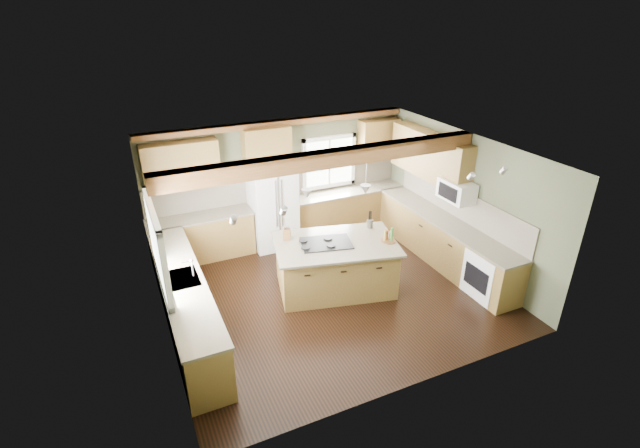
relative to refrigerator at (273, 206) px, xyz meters
name	(u,v)px	position (x,y,z in m)	size (l,w,h in m)	color
floor	(330,292)	(0.30, -2.12, -0.90)	(5.60, 5.60, 0.00)	black
ceiling	(331,152)	(0.30, -2.12, 1.70)	(5.60, 5.60, 0.00)	silver
wall_back	(279,180)	(0.30, 0.38, 0.40)	(5.60, 5.60, 0.00)	#4F553C
wall_left	(158,262)	(-2.50, -2.12, 0.40)	(5.00, 5.00, 0.00)	#4F553C
wall_right	(462,200)	(3.10, -2.12, 0.40)	(5.00, 5.00, 0.00)	#4F553C
ceiling_beam	(329,159)	(0.30, -2.02, 1.57)	(5.55, 0.26, 0.26)	#523017
soffit_trim	(279,123)	(0.30, 0.28, 1.64)	(5.55, 0.20, 0.10)	#523017
backsplash_back	(280,184)	(0.30, 0.36, 0.31)	(5.58, 0.03, 0.58)	brown
backsplash_right	(459,204)	(3.08, -2.07, 0.31)	(0.03, 3.70, 0.58)	brown
base_cab_back_left	(202,238)	(-1.49, 0.08, -0.46)	(2.02, 0.60, 0.88)	brown
counter_back_left	(200,217)	(-1.49, 0.08, 0.00)	(2.06, 0.64, 0.04)	brown
base_cab_back_right	(347,210)	(1.79, 0.08, -0.46)	(2.62, 0.60, 0.88)	brown
counter_back_right	(348,191)	(1.79, 0.08, 0.00)	(2.66, 0.64, 0.04)	brown
base_cab_left	(186,304)	(-2.20, -2.07, -0.46)	(0.60, 3.70, 0.88)	brown
counter_left	(182,279)	(-2.20, -2.07, 0.00)	(0.64, 3.74, 0.04)	brown
base_cab_right	(443,242)	(2.80, -2.07, -0.46)	(0.60, 3.70, 0.88)	brown
counter_right	(446,221)	(2.80, -2.07, 0.00)	(0.64, 3.74, 0.04)	brown
upper_cab_back_left	(181,166)	(-1.69, 0.21, 1.05)	(1.40, 0.35, 0.90)	brown
upper_cab_over_fridge	(267,145)	(0.00, 0.21, 1.25)	(0.96, 0.35, 0.70)	brown
upper_cab_right	(430,156)	(2.92, -1.22, 1.05)	(0.35, 2.20, 0.90)	brown
upper_cab_back_corner	(378,140)	(2.60, 0.21, 1.05)	(0.90, 0.35, 0.90)	brown
window_left	(156,246)	(-2.48, -2.07, 0.65)	(0.04, 1.60, 1.05)	white
window_back	(329,162)	(1.45, 0.36, 0.65)	(1.10, 0.04, 1.00)	white
sink	(182,279)	(-2.20, -2.07, 0.01)	(0.50, 0.65, 0.03)	#262628
faucet	(192,268)	(-2.02, -2.07, 0.15)	(0.02, 0.02, 0.28)	#B2B2B7
dishwasher	(204,357)	(-2.19, -3.37, -0.47)	(0.60, 0.60, 0.84)	white
oven	(489,274)	(2.79, -3.37, -0.47)	(0.60, 0.72, 0.84)	white
microwave	(457,191)	(2.88, -2.17, 0.65)	(0.40, 0.70, 0.38)	white
pendant_left	(307,194)	(-0.03, -1.90, 0.98)	(0.18, 0.18, 0.16)	#B2B2B7
pendant_right	(365,190)	(0.93, -2.14, 0.98)	(0.18, 0.18, 0.16)	#B2B2B7
refrigerator	(273,206)	(0.00, 0.00, 0.00)	(0.90, 0.74, 1.80)	white
island	(335,266)	(0.45, -2.02, -0.46)	(1.99, 1.22, 0.88)	brown
island_top	(336,244)	(0.45, -2.02, 0.00)	(2.13, 1.35, 0.04)	brown
cooktop	(326,243)	(0.29, -1.98, 0.03)	(0.86, 0.58, 0.02)	black
knife_block	(287,234)	(-0.28, -1.55, 0.12)	(0.12, 0.09, 0.20)	brown
utensil_crock	(370,224)	(1.30, -1.74, 0.10)	(0.11, 0.11, 0.15)	#3E3832
bottle_tray	(389,235)	(1.32, -2.36, 0.14)	(0.26, 0.26, 0.24)	brown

